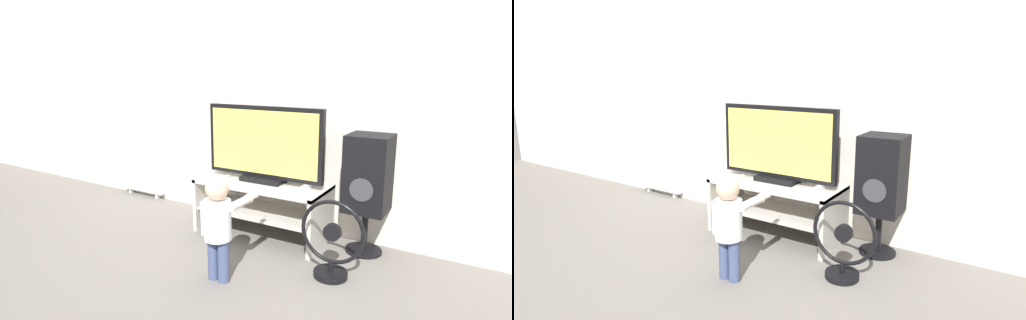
{
  "view_description": "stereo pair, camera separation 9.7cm",
  "coord_description": "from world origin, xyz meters",
  "views": [
    {
      "loc": [
        1.65,
        -2.59,
        1.41
      ],
      "look_at": [
        0.0,
        0.15,
        0.69
      ],
      "focal_mm": 28.0,
      "sensor_mm": 36.0,
      "label": 1
    },
    {
      "loc": [
        1.73,
        -2.54,
        1.41
      ],
      "look_at": [
        0.0,
        0.15,
        0.69
      ],
      "focal_mm": 28.0,
      "sensor_mm": 36.0,
      "label": 2
    }
  ],
  "objects": [
    {
      "name": "ground_plane",
      "position": [
        0.0,
        0.0,
        0.0
      ],
      "size": [
        16.0,
        16.0,
        0.0
      ],
      "primitive_type": "plane",
      "color": "slate"
    },
    {
      "name": "wall_back",
      "position": [
        0.0,
        0.58,
        1.3
      ],
      "size": [
        10.0,
        0.06,
        2.6
      ],
      "color": "silver",
      "rests_on": "ground_plane"
    },
    {
      "name": "tv_stand",
      "position": [
        0.0,
        0.25,
        0.32
      ],
      "size": [
        1.13,
        0.5,
        0.48
      ],
      "color": "beige",
      "rests_on": "ground_plane"
    },
    {
      "name": "television",
      "position": [
        0.0,
        0.28,
        0.8
      ],
      "size": [
        1.07,
        0.2,
        0.64
      ],
      "color": "black",
      "rests_on": "tv_stand"
    },
    {
      "name": "game_console",
      "position": [
        0.42,
        0.24,
        0.5
      ],
      "size": [
        0.04,
        0.18,
        0.04
      ],
      "color": "white",
      "rests_on": "tv_stand"
    },
    {
      "name": "remote_primary",
      "position": [
        -0.34,
        0.17,
        0.49
      ],
      "size": [
        0.04,
        0.13,
        0.03
      ],
      "color": "white",
      "rests_on": "tv_stand"
    },
    {
      "name": "child",
      "position": [
        0.14,
        -0.57,
        0.43
      ],
      "size": [
        0.28,
        0.43,
        0.73
      ],
      "color": "#3F4C72",
      "rests_on": "ground_plane"
    },
    {
      "name": "speaker_tower",
      "position": [
        0.87,
        0.37,
        0.62
      ],
      "size": [
        0.32,
        0.33,
        0.94
      ],
      "color": "black",
      "rests_on": "ground_plane"
    },
    {
      "name": "floor_fan",
      "position": [
        0.78,
        -0.14,
        0.25
      ],
      "size": [
        0.46,
        0.24,
        0.56
      ],
      "color": "black",
      "rests_on": "ground_plane"
    },
    {
      "name": "radiator",
      "position": [
        -1.72,
        0.51,
        0.4
      ],
      "size": [
        0.6,
        0.08,
        0.74
      ],
      "color": "white",
      "rests_on": "ground_plane"
    }
  ]
}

